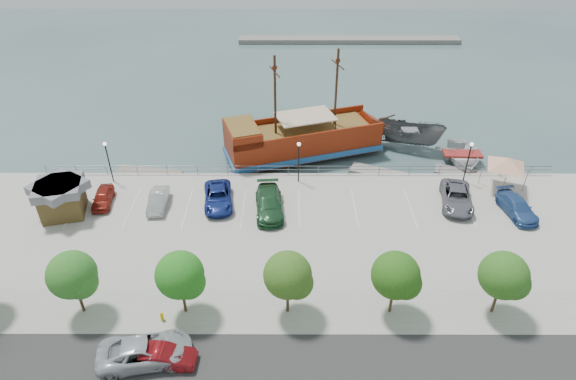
{
  "coord_description": "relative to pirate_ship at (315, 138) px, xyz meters",
  "views": [
    {
      "loc": [
        -0.92,
        -32.81,
        25.3
      ],
      "look_at": [
        -1.0,
        2.0,
        2.0
      ],
      "focal_mm": 30.0,
      "sensor_mm": 36.0,
      "label": 1
    }
  ],
  "objects": [
    {
      "name": "parked_car_a",
      "position": [
        -19.6,
        -10.82,
        -0.36
      ],
      "size": [
        2.01,
        4.04,
        1.32
      ],
      "primitive_type": "imported",
      "rotation": [
        0.0,
        0.0,
        0.12
      ],
      "color": "maroon",
      "rests_on": "land_slab"
    },
    {
      "name": "seawall_railing",
      "position": [
        -1.9,
        -5.78,
        -0.5
      ],
      "size": [
        50.0,
        0.06,
        1.0
      ],
      "color": "#5A5D61",
      "rests_on": "land_slab"
    },
    {
      "name": "lamp_post_left",
      "position": [
        -19.9,
        -7.08,
        1.91
      ],
      "size": [
        0.36,
        0.36,
        4.28
      ],
      "color": "black",
      "rests_on": "land_slab"
    },
    {
      "name": "dock_mid",
      "position": [
        6.79,
        -4.38,
        -1.84
      ],
      "size": [
        6.81,
        4.36,
        0.38
      ],
      "primitive_type": "cube",
      "rotation": [
        0.0,
        0.0,
        -0.41
      ],
      "color": "gray",
      "rests_on": "ground"
    },
    {
      "name": "tree_e",
      "position": [
        4.25,
        -23.65,
        2.27
      ],
      "size": [
        3.3,
        3.2,
        5.0
      ],
      "color": "#473321",
      "rests_on": "sidewalk"
    },
    {
      "name": "parked_car_d",
      "position": [
        -4.56,
        -11.98,
        -0.19
      ],
      "size": [
        2.79,
        5.93,
        1.67
      ],
      "primitive_type": "imported",
      "rotation": [
        0.0,
        0.0,
        0.08
      ],
      "color": "#23532E",
      "rests_on": "land_slab"
    },
    {
      "name": "dock_east",
      "position": [
        15.39,
        -4.38,
        -1.85
      ],
      "size": [
        6.44,
        3.74,
        0.35
      ],
      "primitive_type": "cube",
      "rotation": [
        0.0,
        0.0,
        -0.34
      ],
      "color": "gray",
      "rests_on": "ground"
    },
    {
      "name": "parked_car_g",
      "position": [
        12.25,
        -10.91,
        -0.25
      ],
      "size": [
        3.58,
        5.97,
        1.55
      ],
      "primitive_type": "imported",
      "rotation": [
        0.0,
        0.0,
        -0.19
      ],
      "color": "slate",
      "rests_on": "land_slab"
    },
    {
      "name": "ground",
      "position": [
        -1.9,
        -13.58,
        -2.03
      ],
      "size": [
        160.0,
        160.0,
        0.0
      ],
      "primitive_type": "plane",
      "color": "#354D50"
    },
    {
      "name": "fire_hydrant",
      "position": [
        -11.33,
        -24.38,
        -0.65
      ],
      "size": [
        0.24,
        0.24,
        0.69
      ],
      "rotation": [
        0.0,
        0.0,
        -0.28
      ],
      "color": "#DEAA00",
      "rests_on": "sidewalk"
    },
    {
      "name": "tree_b",
      "position": [
        -16.75,
        -23.65,
        2.27
      ],
      "size": [
        3.3,
        3.2,
        5.0
      ],
      "color": "#473321",
      "rests_on": "sidewalk"
    },
    {
      "name": "sidewalk",
      "position": [
        -1.9,
        -23.58,
        -1.01
      ],
      "size": [
        100.0,
        4.0,
        0.05
      ],
      "primitive_type": "cube",
      "color": "gray",
      "rests_on": "land_slab"
    },
    {
      "name": "canopy_tent",
      "position": [
        17.34,
        -8.06,
        2.22
      ],
      "size": [
        5.93,
        5.93,
        3.73
      ],
      "rotation": [
        0.0,
        0.0,
        0.43
      ],
      "color": "slate",
      "rests_on": "land_slab"
    },
    {
      "name": "far_shore",
      "position": [
        8.1,
        41.42,
        -1.63
      ],
      "size": [
        40.0,
        3.0,
        0.8
      ],
      "primitive_type": "cube",
      "color": "gray",
      "rests_on": "ground"
    },
    {
      "name": "dock_west",
      "position": [
        -17.24,
        -4.38,
        -1.83
      ],
      "size": [
        7.03,
        3.22,
        0.39
      ],
      "primitive_type": "cube",
      "rotation": [
        0.0,
        0.0,
        -0.2
      ],
      "color": "gray",
      "rests_on": "ground"
    },
    {
      "name": "speedboat",
      "position": [
        15.63,
        -1.77,
        -1.34
      ],
      "size": [
        5.01,
        6.82,
        1.37
      ],
      "primitive_type": "imported",
      "rotation": [
        0.0,
        0.0,
        -0.04
      ],
      "color": "silver",
      "rests_on": "ground"
    },
    {
      "name": "tree_c",
      "position": [
        -9.75,
        -23.65,
        2.27
      ],
      "size": [
        3.3,
        3.2,
        5.0
      ],
      "color": "#473321",
      "rests_on": "sidewalk"
    },
    {
      "name": "street_van",
      "position": [
        -11.61,
        -27.51,
        -0.24
      ],
      "size": [
        6.08,
        3.64,
        1.58
      ],
      "primitive_type": "imported",
      "rotation": [
        0.0,
        0.0,
        1.76
      ],
      "color": "#B3B7BE",
      "rests_on": "street"
    },
    {
      "name": "parked_car_c",
      "position": [
        -9.2,
        -10.84,
        -0.29
      ],
      "size": [
        3.19,
        5.61,
        1.48
      ],
      "primitive_type": "imported",
      "rotation": [
        0.0,
        0.0,
        0.14
      ],
      "color": "navy",
      "rests_on": "land_slab"
    },
    {
      "name": "street_sedan",
      "position": [
        -10.42,
        -27.77,
        -0.38
      ],
      "size": [
        4.01,
        1.57,
        1.3
      ],
      "primitive_type": "imported",
      "rotation": [
        0.0,
        0.0,
        1.52
      ],
      "color": "maroon",
      "rests_on": "street"
    },
    {
      "name": "lamp_post_right",
      "position": [
        14.1,
        -7.08,
        1.91
      ],
      "size": [
        0.36,
        0.36,
        4.28
      ],
      "color": "black",
      "rests_on": "land_slab"
    },
    {
      "name": "lamp_post_mid",
      "position": [
        -1.9,
        -7.08,
        1.91
      ],
      "size": [
        0.36,
        0.36,
        4.28
      ],
      "color": "black",
      "rests_on": "land_slab"
    },
    {
      "name": "shed",
      "position": [
        -22.5,
        -12.27,
        0.63
      ],
      "size": [
        4.52,
        4.52,
        3.11
      ],
      "rotation": [
        0.0,
        0.0,
        0.22
      ],
      "color": "brown",
      "rests_on": "land_slab"
    },
    {
      "name": "pirate_ship",
      "position": [
        0.0,
        0.0,
        0.0
      ],
      "size": [
        19.51,
        10.85,
        12.09
      ],
      "rotation": [
        0.0,
        0.0,
        0.32
      ],
      "color": "maroon",
      "rests_on": "ground"
    },
    {
      "name": "tree_d",
      "position": [
        -2.75,
        -23.65,
        2.27
      ],
      "size": [
        3.3,
        3.2,
        5.0
      ],
      "color": "#473321",
      "rests_on": "sidewalk"
    },
    {
      "name": "tree_f",
      "position": [
        11.25,
        -23.65,
        2.27
      ],
      "size": [
        3.3,
        3.2,
        5.0
      ],
      "color": "#473321",
      "rests_on": "sidewalk"
    },
    {
      "name": "parked_car_b",
      "position": [
        -14.52,
        -11.25,
        -0.35
      ],
      "size": [
        1.59,
        4.15,
        1.35
      ],
      "primitive_type": "imported",
      "rotation": [
        0.0,
        0.0,
        0.04
      ],
      "color": "#B2B2B2",
      "rests_on": "land_slab"
    },
    {
      "name": "parked_car_h",
      "position": [
        17.13,
        -12.28,
        -0.31
      ],
      "size": [
        2.73,
        5.15,
        1.42
      ],
      "primitive_type": "imported",
      "rotation": [
        0.0,
        0.0,
        0.16
      ],
      "color": "#32599A",
      "rests_on": "land_slab"
    },
    {
      "name": "patrol_boat",
      "position": [
        10.62,
        1.62,
        -0.55
      ],
      "size": [
        8.13,
        5.38,
        2.94
      ],
      "primitive_type": "imported",
      "rotation": [
        0.0,
        0.0,
        1.21
      ],
      "color": "#57585A",
      "rests_on": "ground"
    }
  ]
}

